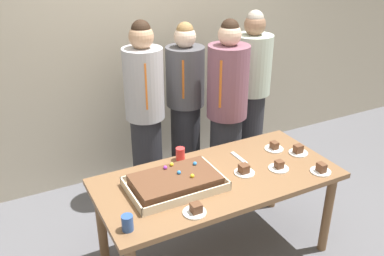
{
  "coord_description": "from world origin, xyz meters",
  "views": [
    {
      "loc": [
        -1.34,
        -2.18,
        2.32
      ],
      "look_at": [
        -0.13,
        0.15,
        1.08
      ],
      "focal_mm": 38.88,
      "sensor_mm": 36.0,
      "label": 1
    }
  ],
  "objects_px": {
    "party_table": "(218,187)",
    "person_far_right_suit": "(185,105)",
    "drink_cup_nearest": "(127,223)",
    "cake_server_utensil": "(239,158)",
    "plated_slice_near_left": "(274,147)",
    "sheet_cake": "(175,182)",
    "plated_slice_center_front": "(279,167)",
    "plated_slice_center_back": "(321,170)",
    "person_striped_tie_right": "(250,95)",
    "person_serving_front": "(227,110)",
    "plated_slice_far_left": "(195,210)",
    "plated_slice_far_right": "(298,151)",
    "person_green_shirt_behind": "(145,112)",
    "plated_slice_near_right": "(244,170)",
    "drink_cup_middle": "(180,154)"
  },
  "relations": [
    {
      "from": "drink_cup_nearest",
      "to": "drink_cup_middle",
      "type": "xyz_separation_m",
      "value": [
        0.64,
        0.61,
        0.0
      ]
    },
    {
      "from": "party_table",
      "to": "person_far_right_suit",
      "type": "relative_size",
      "value": 1.09
    },
    {
      "from": "drink_cup_middle",
      "to": "person_striped_tie_right",
      "type": "xyz_separation_m",
      "value": [
        1.07,
        0.61,
        0.09
      ]
    },
    {
      "from": "cake_server_utensil",
      "to": "plated_slice_far_left",
      "type": "bearing_deg",
      "value": -143.77
    },
    {
      "from": "person_striped_tie_right",
      "to": "cake_server_utensil",
      "type": "bearing_deg",
      "value": 14.16
    },
    {
      "from": "drink_cup_nearest",
      "to": "person_serving_front",
      "type": "bearing_deg",
      "value": 37.72
    },
    {
      "from": "plated_slice_center_back",
      "to": "drink_cup_middle",
      "type": "bearing_deg",
      "value": 142.21
    },
    {
      "from": "sheet_cake",
      "to": "cake_server_utensil",
      "type": "distance_m",
      "value": 0.63
    },
    {
      "from": "person_serving_front",
      "to": "person_far_right_suit",
      "type": "relative_size",
      "value": 1.04
    },
    {
      "from": "party_table",
      "to": "plated_slice_center_back",
      "type": "xyz_separation_m",
      "value": [
        0.69,
        -0.3,
        0.11
      ]
    },
    {
      "from": "plated_slice_far_left",
      "to": "person_striped_tie_right",
      "type": "xyz_separation_m",
      "value": [
        1.28,
        1.26,
        0.11
      ]
    },
    {
      "from": "party_table",
      "to": "plated_slice_near_left",
      "type": "distance_m",
      "value": 0.63
    },
    {
      "from": "party_table",
      "to": "plated_slice_far_right",
      "type": "distance_m",
      "value": 0.74
    },
    {
      "from": "person_serving_front",
      "to": "person_far_right_suit",
      "type": "distance_m",
      "value": 0.44
    },
    {
      "from": "person_striped_tie_right",
      "to": "person_far_right_suit",
      "type": "height_order",
      "value": "person_striped_tie_right"
    },
    {
      "from": "plated_slice_near_left",
      "to": "drink_cup_nearest",
      "type": "xyz_separation_m",
      "value": [
        -1.38,
        -0.41,
        0.03
      ]
    },
    {
      "from": "drink_cup_nearest",
      "to": "cake_server_utensil",
      "type": "height_order",
      "value": "drink_cup_nearest"
    },
    {
      "from": "person_serving_front",
      "to": "person_striped_tie_right",
      "type": "xyz_separation_m",
      "value": [
        0.4,
        0.21,
        0.0
      ]
    },
    {
      "from": "plated_slice_center_front",
      "to": "plated_slice_far_left",
      "type": "bearing_deg",
      "value": -166.76
    },
    {
      "from": "sheet_cake",
      "to": "plated_slice_center_front",
      "type": "bearing_deg",
      "value": -9.42
    },
    {
      "from": "plated_slice_far_left",
      "to": "cake_server_utensil",
      "type": "distance_m",
      "value": 0.78
    },
    {
      "from": "party_table",
      "to": "person_striped_tie_right",
      "type": "bearing_deg",
      "value": 45.65
    },
    {
      "from": "plated_slice_far_left",
      "to": "person_striped_tie_right",
      "type": "height_order",
      "value": "person_striped_tie_right"
    },
    {
      "from": "plated_slice_center_front",
      "to": "plated_slice_center_back",
      "type": "distance_m",
      "value": 0.3
    },
    {
      "from": "person_serving_front",
      "to": "cake_server_utensil",
      "type": "bearing_deg",
      "value": 26.77
    },
    {
      "from": "plated_slice_far_right",
      "to": "person_far_right_suit",
      "type": "bearing_deg",
      "value": 111.0
    },
    {
      "from": "plated_slice_far_right",
      "to": "person_serving_front",
      "type": "xyz_separation_m",
      "value": [
        -0.21,
        0.74,
        0.11
      ]
    },
    {
      "from": "plated_slice_far_left",
      "to": "drink_cup_nearest",
      "type": "xyz_separation_m",
      "value": [
        -0.43,
        0.04,
        0.03
      ]
    },
    {
      "from": "person_serving_front",
      "to": "person_striped_tie_right",
      "type": "bearing_deg",
      "value": 167.15
    },
    {
      "from": "plated_slice_far_right",
      "to": "person_green_shirt_behind",
      "type": "xyz_separation_m",
      "value": [
        -0.88,
        1.04,
        0.12
      ]
    },
    {
      "from": "plated_slice_center_back",
      "to": "drink_cup_nearest",
      "type": "distance_m",
      "value": 1.47
    },
    {
      "from": "plated_slice_center_front",
      "to": "person_serving_front",
      "type": "relative_size",
      "value": 0.09
    },
    {
      "from": "plated_slice_near_right",
      "to": "person_serving_front",
      "type": "height_order",
      "value": "person_serving_front"
    },
    {
      "from": "party_table",
      "to": "plated_slice_near_right",
      "type": "bearing_deg",
      "value": -15.95
    },
    {
      "from": "cake_server_utensil",
      "to": "person_striped_tie_right",
      "type": "relative_size",
      "value": 0.12
    },
    {
      "from": "party_table",
      "to": "cake_server_utensil",
      "type": "bearing_deg",
      "value": 28.79
    },
    {
      "from": "party_table",
      "to": "plated_slice_near_left",
      "type": "xyz_separation_m",
      "value": [
        0.61,
        0.14,
        0.11
      ]
    },
    {
      "from": "drink_cup_nearest",
      "to": "person_green_shirt_behind",
      "type": "relative_size",
      "value": 0.06
    },
    {
      "from": "plated_slice_near_left",
      "to": "plated_slice_center_back",
      "type": "height_order",
      "value": "plated_slice_center_back"
    },
    {
      "from": "plated_slice_near_right",
      "to": "person_far_right_suit",
      "type": "bearing_deg",
      "value": 84.35
    },
    {
      "from": "plated_slice_far_left",
      "to": "plated_slice_center_back",
      "type": "distance_m",
      "value": 1.04
    },
    {
      "from": "plated_slice_near_right",
      "to": "cake_server_utensil",
      "type": "relative_size",
      "value": 0.75
    },
    {
      "from": "plated_slice_near_left",
      "to": "sheet_cake",
      "type": "bearing_deg",
      "value": -172.05
    },
    {
      "from": "sheet_cake",
      "to": "plated_slice_near_right",
      "type": "height_order",
      "value": "sheet_cake"
    },
    {
      "from": "plated_slice_center_back",
      "to": "person_green_shirt_behind",
      "type": "height_order",
      "value": "person_green_shirt_behind"
    },
    {
      "from": "plated_slice_far_right",
      "to": "plated_slice_near_left",
      "type": "bearing_deg",
      "value": 131.11
    },
    {
      "from": "plated_slice_center_back",
      "to": "person_striped_tie_right",
      "type": "relative_size",
      "value": 0.09
    },
    {
      "from": "party_table",
      "to": "sheet_cake",
      "type": "relative_size",
      "value": 2.71
    },
    {
      "from": "plated_slice_far_left",
      "to": "plated_slice_far_right",
      "type": "relative_size",
      "value": 1.0
    },
    {
      "from": "plated_slice_near_right",
      "to": "plated_slice_center_back",
      "type": "height_order",
      "value": "plated_slice_center_back"
    }
  ]
}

